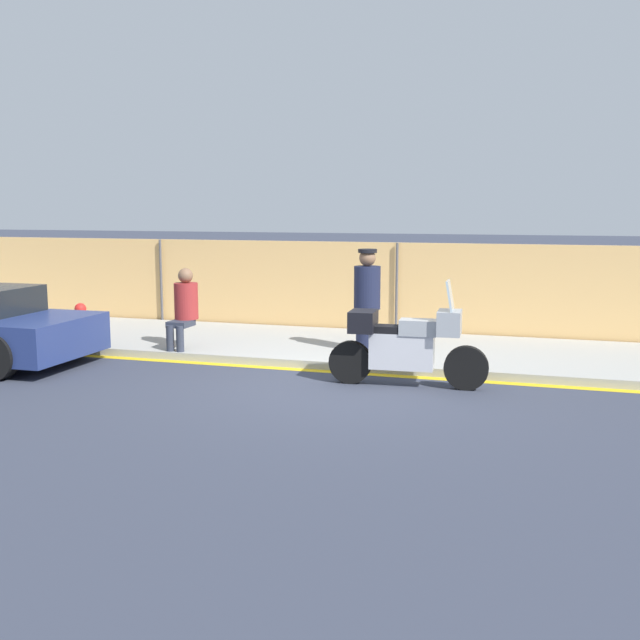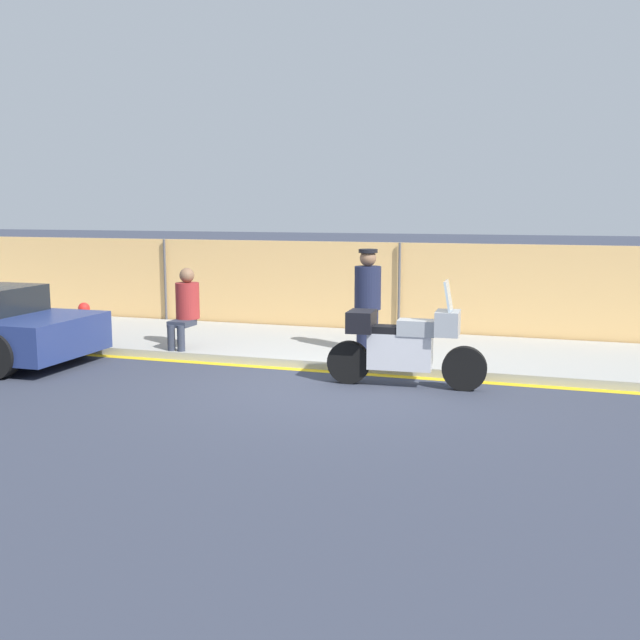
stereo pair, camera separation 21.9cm
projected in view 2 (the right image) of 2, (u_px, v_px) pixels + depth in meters
The scene contains 8 objects.
ground_plane at pixel (335, 388), 10.49m from camera, with size 120.00×120.00×0.00m, color #333847.
sidewalk at pixel (379, 349), 13.00m from camera, with size 37.61×3.22×0.13m.
curb_paint_stripe at pixel (354, 373), 11.41m from camera, with size 37.61×0.18×0.01m.
storefront_fence at pixel (400, 290), 14.47m from camera, with size 35.73×0.17×1.84m.
motorcycle at pixel (404, 344), 10.49m from camera, with size 2.26×0.57×1.52m.
officer_standing at pixel (368, 300), 12.36m from camera, with size 0.44×0.44×1.70m.
person_seated_on_curb at pixel (186, 304), 12.76m from camera, with size 0.41×0.70×1.36m.
fire_hydrant at pixel (84, 318), 14.21m from camera, with size 0.24×0.30×0.59m.
Camera 2 is at (2.93, -9.80, 2.52)m, focal length 42.00 mm.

